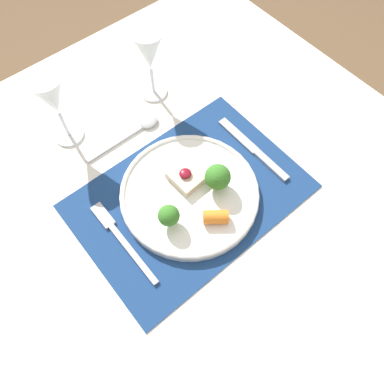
{
  "coord_description": "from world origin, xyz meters",
  "views": [
    {
      "loc": [
        -0.23,
        -0.29,
        1.43
      ],
      "look_at": [
        0.0,
        -0.0,
        0.74
      ],
      "focal_mm": 35.0,
      "sensor_mm": 36.0,
      "label": 1
    }
  ],
  "objects_px": {
    "dinner_plate": "(193,193)",
    "wine_glass_far": "(52,99)",
    "spoon": "(139,128)",
    "wine_glass_near": "(149,53)",
    "fork": "(120,237)",
    "knife": "(257,153)"
  },
  "relations": [
    {
      "from": "dinner_plate",
      "to": "wine_glass_far",
      "type": "bearing_deg",
      "value": 110.89
    },
    {
      "from": "wine_glass_far",
      "to": "spoon",
      "type": "bearing_deg",
      "value": -33.5
    },
    {
      "from": "wine_glass_near",
      "to": "fork",
      "type": "bearing_deg",
      "value": -137.01
    },
    {
      "from": "spoon",
      "to": "wine_glass_far",
      "type": "xyz_separation_m",
      "value": [
        -0.14,
        0.09,
        0.12
      ]
    },
    {
      "from": "dinner_plate",
      "to": "fork",
      "type": "distance_m",
      "value": 0.17
    },
    {
      "from": "knife",
      "to": "dinner_plate",
      "type": "bearing_deg",
      "value": 177.85
    },
    {
      "from": "fork",
      "to": "wine_glass_far",
      "type": "height_order",
      "value": "wine_glass_far"
    },
    {
      "from": "wine_glass_near",
      "to": "wine_glass_far",
      "type": "relative_size",
      "value": 0.99
    },
    {
      "from": "fork",
      "to": "knife",
      "type": "distance_m",
      "value": 0.36
    },
    {
      "from": "dinner_plate",
      "to": "fork",
      "type": "height_order",
      "value": "dinner_plate"
    },
    {
      "from": "spoon",
      "to": "knife",
      "type": "bearing_deg",
      "value": -50.3
    },
    {
      "from": "knife",
      "to": "spoon",
      "type": "xyz_separation_m",
      "value": [
        -0.17,
        0.23,
        -0.0
      ]
    },
    {
      "from": "wine_glass_near",
      "to": "dinner_plate",
      "type": "bearing_deg",
      "value": -111.45
    },
    {
      "from": "dinner_plate",
      "to": "fork",
      "type": "relative_size",
      "value": 1.38
    },
    {
      "from": "knife",
      "to": "wine_glass_near",
      "type": "distance_m",
      "value": 0.33
    },
    {
      "from": "dinner_plate",
      "to": "wine_glass_near",
      "type": "bearing_deg",
      "value": 68.55
    },
    {
      "from": "spoon",
      "to": "wine_glass_near",
      "type": "distance_m",
      "value": 0.17
    },
    {
      "from": "spoon",
      "to": "wine_glass_far",
      "type": "relative_size",
      "value": 1.07
    },
    {
      "from": "knife",
      "to": "wine_glass_near",
      "type": "relative_size",
      "value": 1.18
    },
    {
      "from": "spoon",
      "to": "wine_glass_far",
      "type": "height_order",
      "value": "wine_glass_far"
    },
    {
      "from": "knife",
      "to": "wine_glass_near",
      "type": "height_order",
      "value": "wine_glass_near"
    },
    {
      "from": "spoon",
      "to": "dinner_plate",
      "type": "bearing_deg",
      "value": -90.8
    }
  ]
}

